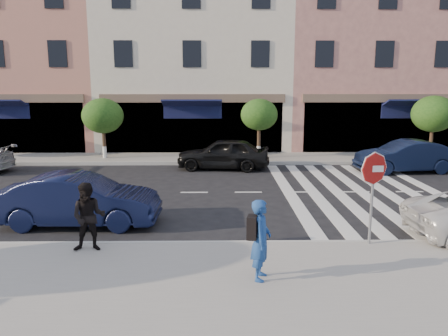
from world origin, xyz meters
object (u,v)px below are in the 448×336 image
at_px(car_far_mid, 223,154).
at_px(photographer, 261,240).
at_px(stop_sign, 374,177).
at_px(walker, 89,217).
at_px(car_near_mid, 79,200).
at_px(car_far_right, 406,156).

bearing_deg(car_far_mid, photographer, 8.75).
bearing_deg(stop_sign, walker, -179.67).
distance_m(car_near_mid, car_far_right, 14.36).
bearing_deg(car_far_right, car_near_mid, -64.93).
height_order(walker, car_near_mid, walker).
relative_size(photographer, car_far_mid, 0.38).
relative_size(walker, car_far_mid, 0.37).
relative_size(photographer, car_near_mid, 0.36).
xyz_separation_m(car_near_mid, car_far_mid, (4.16, 8.16, -0.00)).
xyz_separation_m(walker, car_far_right, (11.42, 9.60, -0.23)).
relative_size(car_far_mid, car_far_right, 0.98).
height_order(photographer, car_far_right, photographer).
height_order(stop_sign, car_far_right, stop_sign).
bearing_deg(car_far_right, photographer, -39.83).
distance_m(stop_sign, car_near_mid, 7.90).
relative_size(walker, car_far_right, 0.37).
height_order(photographer, walker, photographer).
distance_m(photographer, car_far_mid, 12.02).
bearing_deg(car_far_mid, walker, -11.13).
xyz_separation_m(stop_sign, walker, (-6.63, -0.33, -0.85)).
xyz_separation_m(walker, car_far_mid, (3.21, 10.46, -0.22)).
height_order(stop_sign, car_far_mid, stop_sign).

